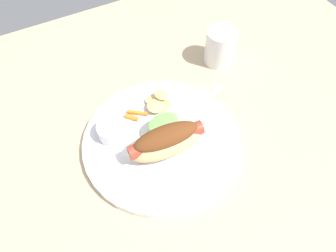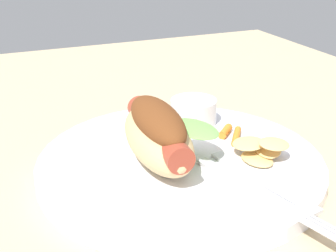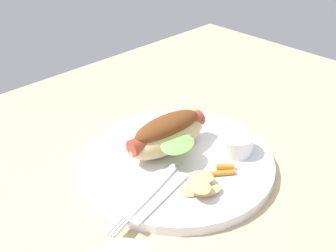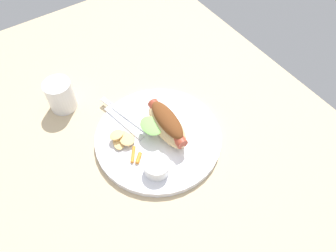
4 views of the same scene
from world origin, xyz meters
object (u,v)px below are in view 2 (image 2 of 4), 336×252
(chips_pile, at_px, (261,149))
(carrot_garnish, at_px, (231,134))
(hot_dog, at_px, (158,133))
(fork, at_px, (258,192))
(knife, at_px, (261,180))
(sauce_ramekin, at_px, (194,111))
(plate, at_px, (180,163))

(chips_pile, xyz_separation_m, carrot_garnish, (0.05, 0.00, -0.01))
(hot_dog, relative_size, fork, 0.91)
(fork, distance_m, chips_pile, 0.07)
(hot_dog, height_order, knife, hot_dog)
(sauce_ramekin, distance_m, fork, 0.17)
(fork, bearing_deg, chips_pile, 130.16)
(carrot_garnish, bearing_deg, fork, 161.58)
(plate, xyz_separation_m, chips_pile, (-0.03, -0.08, 0.02))
(knife, height_order, chips_pile, chips_pile)
(fork, relative_size, chips_pile, 2.45)
(plate, height_order, hot_dog, hot_dog)
(hot_dog, relative_size, knife, 1.10)
(sauce_ramekin, height_order, knife, sauce_ramekin)
(plate, distance_m, chips_pile, 0.09)
(knife, bearing_deg, hot_dog, -148.41)
(plate, relative_size, fork, 1.87)
(hot_dog, distance_m, sauce_ramekin, 0.11)
(chips_pile, bearing_deg, hot_dog, 70.87)
(plate, height_order, fork, fork)
(plate, xyz_separation_m, hot_dog, (0.00, 0.02, 0.04))
(hot_dog, distance_m, knife, 0.11)
(hot_dog, xyz_separation_m, knife, (-0.08, -0.07, -0.03))
(plate, xyz_separation_m, carrot_garnish, (0.02, -0.07, 0.01))
(sauce_ramekin, bearing_deg, carrot_garnish, -158.74)
(hot_dog, height_order, sauce_ramekin, hot_dog)
(hot_dog, bearing_deg, fork, 35.59)
(fork, xyz_separation_m, knife, (0.02, -0.01, -0.00))
(chips_pile, bearing_deg, fork, 145.46)
(hot_dog, xyz_separation_m, carrot_garnish, (0.02, -0.10, -0.03))
(carrot_garnish, bearing_deg, hot_dog, 101.44)
(knife, relative_size, carrot_garnish, 2.84)
(plate, xyz_separation_m, fork, (-0.09, -0.03, 0.01))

